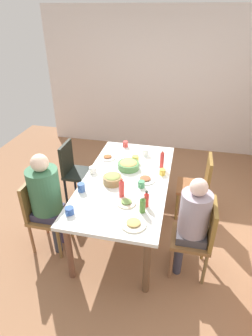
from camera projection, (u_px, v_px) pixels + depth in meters
name	position (u px, v px, depth m)	size (l,w,h in m)	color
ground_plane	(126.00, 227.00, 3.62)	(6.17, 6.17, 0.00)	#956748
wall_left	(156.00, 82.00, 5.18)	(0.12, 4.33, 2.60)	silver
dining_table	(126.00, 184.00, 3.28)	(1.94, 1.00, 0.76)	white
chair_0	(199.00, 183.00, 3.61)	(0.40, 0.40, 0.90)	#955B34
chair_1	(74.00, 169.00, 3.94)	(0.40, 0.40, 0.90)	black
chair_2	(42.00, 211.00, 3.12)	(0.40, 0.40, 0.90)	olive
person_2	(46.00, 195.00, 2.99)	(0.34, 0.34, 1.24)	#372F4C
chair_3	(199.00, 235.00, 2.79)	(0.40, 0.40, 0.90)	brown
person_3	(192.00, 219.00, 2.71)	(0.30, 0.30, 1.17)	#363748
plate_0	(108.00, 157.00, 3.68)	(0.20, 0.20, 0.04)	white
plate_1	(134.00, 224.00, 2.54)	(0.24, 0.24, 0.04)	silver
plate_2	(145.00, 179.00, 3.21)	(0.23, 0.23, 0.04)	white
plate_3	(126.00, 202.00, 2.82)	(0.20, 0.20, 0.04)	beige
bowl_0	(112.00, 179.00, 3.13)	(0.22, 0.22, 0.11)	olive
bowl_1	(129.00, 165.00, 3.42)	(0.27, 0.27, 0.10)	#518749
cup_0	(145.00, 152.00, 3.74)	(0.12, 0.09, 0.09)	white
cup_1	(93.00, 170.00, 3.35)	(0.12, 0.09, 0.07)	white
cup_2	(125.00, 144.00, 3.97)	(0.11, 0.08, 0.08)	#C8443F
cup_3	(162.00, 172.00, 3.30)	(0.11, 0.07, 0.07)	yellow
cup_4	(141.00, 184.00, 3.07)	(0.11, 0.07, 0.08)	#4A9461
cup_5	(135.00, 159.00, 3.56)	(0.12, 0.09, 0.09)	#DFCC51
cup_6	(69.00, 211.00, 2.67)	(0.12, 0.09, 0.07)	#3153A1
cup_7	(81.00, 188.00, 3.00)	(0.12, 0.08, 0.10)	#3C5FA0
bottle_0	(122.00, 189.00, 2.87)	(0.06, 0.06, 0.23)	#DD3B37
bottle_1	(143.00, 205.00, 2.67)	(0.06, 0.06, 0.19)	#497B30
bottle_2	(162.00, 160.00, 3.40)	(0.05, 0.05, 0.25)	red
bottle_3	(146.00, 199.00, 2.75)	(0.05, 0.05, 0.18)	red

